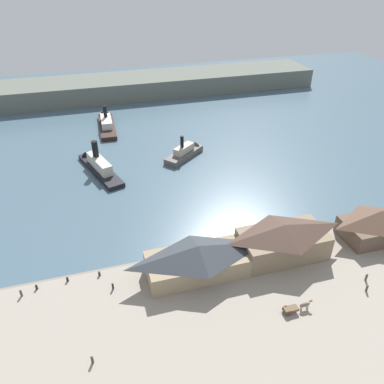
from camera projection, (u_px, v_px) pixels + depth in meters
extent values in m
plane|color=#476070|center=(189.00, 245.00, 83.24)|extent=(320.00, 320.00, 0.00)
cube|color=#9E9384|center=(224.00, 322.00, 65.02)|extent=(110.00, 36.00, 1.20)
cube|color=gray|center=(193.00, 254.00, 80.04)|extent=(110.00, 0.80, 1.00)
cube|color=#998466|center=(198.00, 264.00, 73.39)|extent=(20.07, 8.72, 4.19)
pyramid|color=#33383D|center=(199.00, 251.00, 71.63)|extent=(20.47, 9.16, 2.44)
cube|color=#847056|center=(282.00, 244.00, 77.52)|extent=(17.60, 9.16, 5.41)
pyramid|color=#473328|center=(285.00, 229.00, 75.49)|extent=(17.95, 9.62, 2.21)
cube|color=brown|center=(376.00, 228.00, 83.08)|extent=(15.12, 8.84, 4.04)
pyramid|color=brown|center=(380.00, 216.00, 81.30)|extent=(15.43, 9.28, 2.67)
cube|color=brown|center=(291.00, 309.00, 65.62)|extent=(2.53, 1.27, 0.50)
cylinder|color=#4C3828|center=(285.00, 308.00, 66.08)|extent=(1.20, 0.10, 1.20)
cylinder|color=#4C3828|center=(289.00, 314.00, 65.05)|extent=(1.20, 0.10, 1.20)
ellipsoid|color=#7A6651|center=(305.00, 305.00, 66.12)|extent=(2.00, 0.70, 0.90)
ellipsoid|color=#7A6651|center=(311.00, 301.00, 66.09)|extent=(0.70, 0.32, 0.44)
cylinder|color=#7A6651|center=(307.00, 305.00, 66.74)|extent=(0.16, 0.16, 1.00)
cylinder|color=#7A6651|center=(308.00, 307.00, 66.42)|extent=(0.16, 0.16, 1.00)
cylinder|color=#7A6651|center=(301.00, 307.00, 66.46)|extent=(0.16, 0.16, 1.00)
cylinder|color=#7A6651|center=(302.00, 308.00, 66.13)|extent=(0.16, 0.16, 1.00)
cylinder|color=#4C3D33|center=(92.00, 360.00, 57.52)|extent=(0.41, 0.41, 1.41)
sphere|color=#CCA889|center=(91.00, 356.00, 57.07)|extent=(0.26, 0.26, 0.26)
cylinder|color=#4C3D33|center=(366.00, 277.00, 72.20)|extent=(0.42, 0.42, 1.44)
sphere|color=#CCA889|center=(367.00, 274.00, 71.75)|extent=(0.26, 0.26, 0.26)
sphere|color=#CCA889|center=(270.00, 384.00, 53.23)|extent=(0.27, 0.27, 0.27)
cylinder|color=#232328|center=(113.00, 286.00, 70.37)|extent=(0.39, 0.39, 1.32)
sphere|color=#CCA889|center=(112.00, 283.00, 69.95)|extent=(0.24, 0.24, 0.24)
cylinder|color=#4C3D33|center=(367.00, 288.00, 69.89)|extent=(0.40, 0.40, 1.37)
sphere|color=#CCA889|center=(368.00, 285.00, 69.46)|extent=(0.25, 0.25, 0.25)
cylinder|color=#4C3D33|center=(21.00, 293.00, 68.88)|extent=(0.40, 0.40, 1.37)
sphere|color=#CCA889|center=(20.00, 290.00, 68.45)|extent=(0.25, 0.25, 0.25)
cylinder|color=black|center=(37.00, 287.00, 70.46)|extent=(0.44, 0.44, 0.90)
cylinder|color=black|center=(67.00, 279.00, 72.16)|extent=(0.44, 0.44, 0.90)
cylinder|color=black|center=(99.00, 274.00, 73.42)|extent=(0.44, 0.44, 0.90)
cube|color=#514C47|center=(184.00, 155.00, 119.03)|extent=(14.54, 13.05, 1.85)
cone|color=#514C47|center=(197.00, 146.00, 124.31)|extent=(4.68, 4.87, 4.07)
cube|color=#B2A893|center=(184.00, 149.00, 117.97)|extent=(7.69, 6.98, 2.16)
cylinder|color=black|center=(182.00, 142.00, 115.75)|extent=(1.06, 1.06, 3.64)
cube|color=black|center=(107.00, 127.00, 139.17)|extent=(6.08, 23.83, 1.54)
cone|color=black|center=(105.00, 115.00, 148.88)|extent=(4.98, 4.40, 4.87)
cube|color=silver|center=(106.00, 121.00, 138.12)|extent=(4.01, 11.21, 2.41)
cylinder|color=black|center=(105.00, 111.00, 137.51)|extent=(1.31, 1.31, 4.19)
cube|color=black|center=(100.00, 170.00, 111.10)|extent=(11.75, 24.07, 1.29)
cone|color=black|center=(86.00, 155.00, 119.44)|extent=(5.39, 5.37, 4.29)
cube|color=beige|center=(99.00, 164.00, 109.94)|extent=(6.66, 12.99, 3.07)
cylinder|color=black|center=(95.00, 149.00, 109.27)|extent=(1.76, 1.76, 4.73)
cube|color=#60665B|center=(122.00, 87.00, 170.60)|extent=(180.00, 24.00, 8.00)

